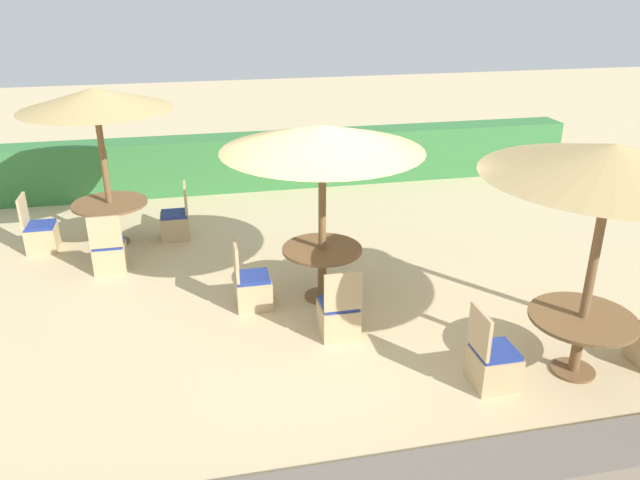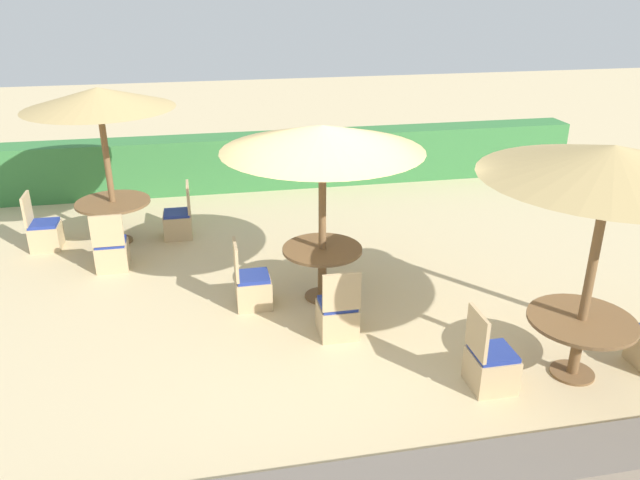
% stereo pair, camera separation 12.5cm
% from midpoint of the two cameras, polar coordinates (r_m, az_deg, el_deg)
% --- Properties ---
extents(ground_plane, '(40.00, 40.00, 0.00)m').
position_cam_midpoint_polar(ground_plane, '(8.05, 0.46, -7.55)').
color(ground_plane, '#D1BA8C').
extents(hedge_row, '(13.00, 0.70, 1.09)m').
position_cam_midpoint_polar(hedge_row, '(13.06, -5.06, 7.25)').
color(hedge_row, '#387A3D').
rests_on(hedge_row, ground_plane).
extents(parasol_front_right, '(2.56, 2.56, 2.61)m').
position_cam_midpoint_polar(parasol_front_right, '(6.70, 24.72, 6.56)').
color(parasol_front_right, brown).
rests_on(parasol_front_right, ground_plane).
extents(round_table_front_right, '(1.15, 1.15, 0.71)m').
position_cam_midpoint_polar(round_table_front_right, '(7.39, 22.31, -7.41)').
color(round_table_front_right, brown).
rests_on(round_table_front_right, ground_plane).
extents(patio_chair_front_right_west, '(0.46, 0.46, 0.93)m').
position_cam_midpoint_polar(patio_chair_front_right_west, '(7.05, 14.99, -10.89)').
color(patio_chair_front_right_west, tan).
rests_on(patio_chair_front_right_west, ground_plane).
extents(parasol_back_left, '(2.30, 2.30, 2.54)m').
position_cam_midpoint_polar(parasol_back_left, '(10.25, -20.23, 11.95)').
color(parasol_back_left, brown).
rests_on(parasol_back_left, ground_plane).
extents(round_table_back_left, '(1.19, 1.19, 0.71)m').
position_cam_midpoint_polar(round_table_back_left, '(10.70, -18.93, 2.61)').
color(round_table_back_left, brown).
rests_on(round_table_back_left, ground_plane).
extents(patio_chair_back_left_east, '(0.46, 0.46, 0.93)m').
position_cam_midpoint_polar(patio_chair_back_left_east, '(10.75, -13.36, 1.53)').
color(patio_chair_back_left_east, tan).
rests_on(patio_chair_back_left_east, ground_plane).
extents(patio_chair_back_left_west, '(0.46, 0.46, 0.93)m').
position_cam_midpoint_polar(patio_chair_back_left_west, '(10.96, -24.47, 0.43)').
color(patio_chair_back_left_west, tan).
rests_on(patio_chair_back_left_west, ground_plane).
extents(patio_chair_back_left_south, '(0.46, 0.46, 0.93)m').
position_cam_midpoint_polar(patio_chair_back_left_south, '(9.84, -19.01, -1.22)').
color(patio_chair_back_left_south, tan).
rests_on(patio_chair_back_left_south, ground_plane).
extents(parasol_center, '(2.59, 2.59, 2.40)m').
position_cam_midpoint_polar(parasol_center, '(7.84, -0.25, 9.24)').
color(parasol_center, brown).
rests_on(parasol_center, ground_plane).
extents(round_table_center, '(1.07, 1.07, 0.74)m').
position_cam_midpoint_polar(round_table_center, '(8.39, -0.23, -1.70)').
color(round_table_center, brown).
rests_on(round_table_center, ground_plane).
extents(patio_chair_center_west, '(0.46, 0.46, 0.93)m').
position_cam_midpoint_polar(patio_chair_center_west, '(8.37, -6.66, -4.39)').
color(patio_chair_center_west, tan).
rests_on(patio_chair_center_west, ground_plane).
extents(patio_chair_center_south, '(0.46, 0.46, 0.93)m').
position_cam_midpoint_polar(patio_chair_center_south, '(7.68, 1.26, -6.94)').
color(patio_chair_center_south, tan).
rests_on(patio_chair_center_south, ground_plane).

